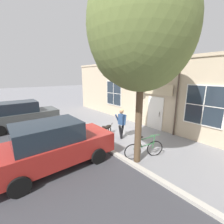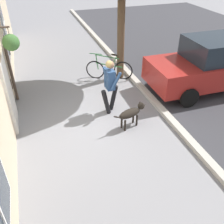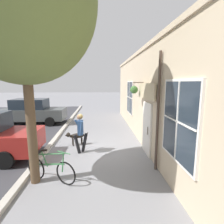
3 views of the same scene
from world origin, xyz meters
The scene contains 7 objects.
ground_plane centered at (0.00, 0.00, 0.00)m, with size 90.00×90.00×0.00m, color gray.
storefront_facade centered at (-2.34, 0.00, 2.21)m, with size 0.95×18.00×4.40m.
pedestrian_walking centered at (0.53, 0.23, 0.97)m, with size 0.58×0.55×1.63m.
dog_on_leash centered at (0.85, -0.65, 0.43)m, with size 1.06×0.44×0.66m.
street_tree_by_curb centered at (1.68, 2.26, 4.73)m, with size 3.79×3.41×6.97m.
leaning_bicycle centered at (1.19, 2.34, 0.38)m, with size 1.58×0.80×1.00m.
parked_car_nearest_curb centered at (4.42, -5.23, 0.88)m, with size 4.33×1.99×1.75m.
Camera 3 is at (-0.28, 7.20, 2.88)m, focal length 28.00 mm.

